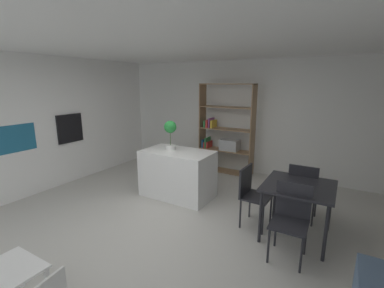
{
  "coord_description": "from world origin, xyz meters",
  "views": [
    {
      "loc": [
        2.33,
        -2.98,
        2.16
      ],
      "look_at": [
        0.15,
        0.76,
        1.16
      ],
      "focal_mm": 24.86,
      "sensor_mm": 36.0,
      "label": 1
    }
  ],
  "objects_px": {
    "dining_chair_island_side": "(251,190)",
    "dining_chair_far": "(303,188)",
    "kitchen_island": "(178,174)",
    "built_in_oven": "(70,128)",
    "open_bookshelf": "(224,136)",
    "dining_chair_near": "(291,214)",
    "dining_table": "(299,191)",
    "child_table": "(12,275)",
    "potted_plant_on_island": "(170,131)"
  },
  "relations": [
    {
      "from": "potted_plant_on_island",
      "to": "dining_chair_island_side",
      "type": "relative_size",
      "value": 0.61
    },
    {
      "from": "built_in_oven",
      "to": "child_table",
      "type": "bearing_deg",
      "value": -44.85
    },
    {
      "from": "built_in_oven",
      "to": "kitchen_island",
      "type": "height_order",
      "value": "built_in_oven"
    },
    {
      "from": "kitchen_island",
      "to": "child_table",
      "type": "distance_m",
      "value": 3.05
    },
    {
      "from": "potted_plant_on_island",
      "to": "child_table",
      "type": "bearing_deg",
      "value": -84.81
    },
    {
      "from": "potted_plant_on_island",
      "to": "dining_chair_far",
      "type": "height_order",
      "value": "potted_plant_on_island"
    },
    {
      "from": "built_in_oven",
      "to": "dining_table",
      "type": "height_order",
      "value": "built_in_oven"
    },
    {
      "from": "kitchen_island",
      "to": "potted_plant_on_island",
      "type": "height_order",
      "value": "potted_plant_on_island"
    },
    {
      "from": "kitchen_island",
      "to": "open_bookshelf",
      "type": "height_order",
      "value": "open_bookshelf"
    },
    {
      "from": "kitchen_island",
      "to": "dining_chair_near",
      "type": "xyz_separation_m",
      "value": [
        2.23,
        -0.83,
        0.11
      ]
    },
    {
      "from": "open_bookshelf",
      "to": "child_table",
      "type": "xyz_separation_m",
      "value": [
        -0.04,
        -4.86,
        -0.51
      ]
    },
    {
      "from": "potted_plant_on_island",
      "to": "dining_chair_island_side",
      "type": "distance_m",
      "value": 1.9
    },
    {
      "from": "built_in_oven",
      "to": "child_table",
      "type": "height_order",
      "value": "built_in_oven"
    },
    {
      "from": "dining_table",
      "to": "dining_chair_far",
      "type": "distance_m",
      "value": 0.51
    },
    {
      "from": "kitchen_island",
      "to": "open_bookshelf",
      "type": "distance_m",
      "value": 1.87
    },
    {
      "from": "dining_table",
      "to": "dining_chair_island_side",
      "type": "height_order",
      "value": "dining_chair_island_side"
    },
    {
      "from": "built_in_oven",
      "to": "dining_chair_near",
      "type": "height_order",
      "value": "built_in_oven"
    },
    {
      "from": "potted_plant_on_island",
      "to": "dining_table",
      "type": "bearing_deg",
      "value": -8.51
    },
    {
      "from": "dining_chair_far",
      "to": "child_table",
      "type": "bearing_deg",
      "value": 57.33
    },
    {
      "from": "dining_chair_island_side",
      "to": "child_table",
      "type": "bearing_deg",
      "value": 154.07
    },
    {
      "from": "open_bookshelf",
      "to": "dining_chair_far",
      "type": "height_order",
      "value": "open_bookshelf"
    },
    {
      "from": "kitchen_island",
      "to": "child_table",
      "type": "bearing_deg",
      "value": -87.91
    },
    {
      "from": "kitchen_island",
      "to": "built_in_oven",
      "type": "bearing_deg",
      "value": -168.62
    },
    {
      "from": "dining_table",
      "to": "dining_chair_far",
      "type": "height_order",
      "value": "dining_chair_far"
    },
    {
      "from": "dining_chair_far",
      "to": "open_bookshelf",
      "type": "bearing_deg",
      "value": -37.85
    },
    {
      "from": "dining_chair_near",
      "to": "dining_chair_island_side",
      "type": "bearing_deg",
      "value": 142.91
    },
    {
      "from": "kitchen_island",
      "to": "open_bookshelf",
      "type": "relative_size",
      "value": 0.62
    },
    {
      "from": "dining_table",
      "to": "built_in_oven",
      "type": "bearing_deg",
      "value": -178.15
    },
    {
      "from": "built_in_oven",
      "to": "dining_chair_near",
      "type": "bearing_deg",
      "value": -4.07
    },
    {
      "from": "kitchen_island",
      "to": "dining_chair_far",
      "type": "height_order",
      "value": "dining_chair_far"
    },
    {
      "from": "dining_table",
      "to": "dining_chair_near",
      "type": "height_order",
      "value": "dining_chair_near"
    },
    {
      "from": "dining_chair_near",
      "to": "child_table",
      "type": "bearing_deg",
      "value": -134.74
    },
    {
      "from": "built_in_oven",
      "to": "child_table",
      "type": "distance_m",
      "value": 3.71
    },
    {
      "from": "open_bookshelf",
      "to": "dining_chair_island_side",
      "type": "bearing_deg",
      "value": -56.86
    },
    {
      "from": "dining_table",
      "to": "potted_plant_on_island",
      "type": "bearing_deg",
      "value": 171.49
    },
    {
      "from": "dining_chair_far",
      "to": "potted_plant_on_island",
      "type": "bearing_deg",
      "value": 4.01
    },
    {
      "from": "built_in_oven",
      "to": "dining_chair_island_side",
      "type": "distance_m",
      "value": 4.07
    },
    {
      "from": "open_bookshelf",
      "to": "dining_chair_island_side",
      "type": "xyz_separation_m",
      "value": [
        1.41,
        -2.15,
        -0.32
      ]
    },
    {
      "from": "built_in_oven",
      "to": "dining_table",
      "type": "xyz_separation_m",
      "value": [
        4.69,
        0.15,
        -0.5
      ]
    },
    {
      "from": "built_in_oven",
      "to": "dining_chair_near",
      "type": "xyz_separation_m",
      "value": [
        4.69,
        -0.33,
        -0.64
      ]
    },
    {
      "from": "dining_chair_island_side",
      "to": "dining_chair_far",
      "type": "relative_size",
      "value": 0.97
    },
    {
      "from": "open_bookshelf",
      "to": "dining_chair_near",
      "type": "distance_m",
      "value": 3.38
    },
    {
      "from": "kitchen_island",
      "to": "dining_table",
      "type": "height_order",
      "value": "kitchen_island"
    },
    {
      "from": "kitchen_island",
      "to": "dining_chair_near",
      "type": "distance_m",
      "value": 2.38
    },
    {
      "from": "open_bookshelf",
      "to": "dining_chair_far",
      "type": "bearing_deg",
      "value": -38.8
    },
    {
      "from": "dining_chair_far",
      "to": "dining_chair_near",
      "type": "height_order",
      "value": "dining_chair_far"
    },
    {
      "from": "open_bookshelf",
      "to": "dining_table",
      "type": "bearing_deg",
      "value": -46.07
    },
    {
      "from": "kitchen_island",
      "to": "open_bookshelf",
      "type": "xyz_separation_m",
      "value": [
        0.16,
        1.81,
        0.44
      ]
    },
    {
      "from": "potted_plant_on_island",
      "to": "dining_chair_near",
      "type": "height_order",
      "value": "potted_plant_on_island"
    },
    {
      "from": "dining_table",
      "to": "kitchen_island",
      "type": "bearing_deg",
      "value": 171.29
    }
  ]
}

